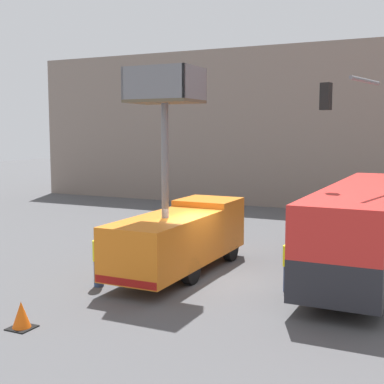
# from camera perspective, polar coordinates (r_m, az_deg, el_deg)

# --- Properties ---
(ground_plane) EXTENTS (120.00, 120.00, 0.00)m
(ground_plane) POSITION_cam_1_polar(r_m,az_deg,el_deg) (18.66, 1.66, -9.33)
(ground_plane) COLOR #4C4C4F
(building_backdrop_far) EXTENTS (44.00, 10.00, 10.65)m
(building_backdrop_far) POSITION_cam_1_polar(r_m,az_deg,el_deg) (39.92, 15.25, 6.65)
(building_backdrop_far) COLOR gray
(building_backdrop_far) RESTS_ON ground_plane
(utility_truck) EXTENTS (2.28, 7.24, 7.16)m
(utility_truck) POSITION_cam_1_polar(r_m,az_deg,el_deg) (19.21, -1.21, -4.25)
(utility_truck) COLOR orange
(utility_truck) RESTS_ON ground_plane
(city_bus) EXTENTS (2.53, 12.20, 3.14)m
(city_bus) POSITION_cam_1_polar(r_m,az_deg,el_deg) (20.26, 18.05, -3.00)
(city_bus) COLOR #232328
(city_bus) RESTS_ON ground_plane
(traffic_light_pole) EXTENTS (2.84, 2.59, 6.99)m
(traffic_light_pole) POSITION_cam_1_polar(r_m,az_deg,el_deg) (17.98, 19.12, 4.61)
(traffic_light_pole) COLOR slate
(traffic_light_pole) RESTS_ON ground_plane
(road_worker_near_truck) EXTENTS (0.38, 0.38, 1.87)m
(road_worker_near_truck) POSITION_cam_1_polar(r_m,az_deg,el_deg) (17.92, -9.94, -6.97)
(road_worker_near_truck) COLOR navy
(road_worker_near_truck) RESTS_ON ground_plane
(road_worker_directing) EXTENTS (0.38, 0.38, 1.82)m
(road_worker_directing) POSITION_cam_1_polar(r_m,az_deg,el_deg) (17.39, 10.27, -7.52)
(road_worker_directing) COLOR navy
(road_worker_directing) RESTS_ON ground_plane
(traffic_cone_near_truck) EXTENTS (0.63, 0.63, 0.72)m
(traffic_cone_near_truck) POSITION_cam_1_polar(r_m,az_deg,el_deg) (14.87, -17.74, -12.46)
(traffic_cone_near_truck) COLOR black
(traffic_cone_near_truck) RESTS_ON ground_plane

